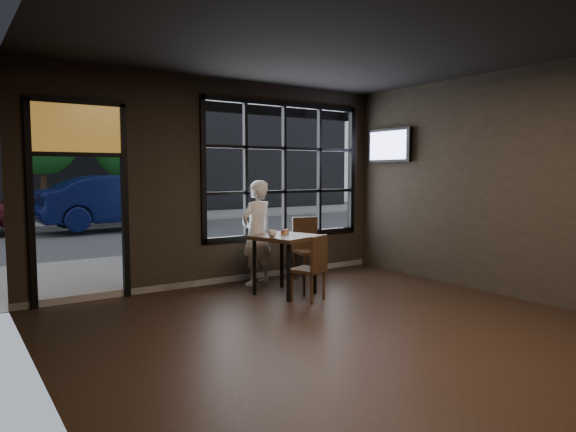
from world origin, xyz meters
TOP-DOWN VIEW (x-y plane):
  - floor at (0.00, 0.00)m, footprint 6.00×7.00m
  - ceiling at (0.00, 0.00)m, footprint 6.00×7.00m
  - wall_left at (-3.00, 0.00)m, footprint 0.04×7.00m
  - wall_right at (3.00, 0.00)m, footprint 0.04×7.00m
  - window_frame at (1.20, 3.50)m, footprint 3.06×0.12m
  - stained_transom at (-2.10, 3.50)m, footprint 1.20×0.06m
  - street_asphalt at (0.00, 24.00)m, footprint 60.00×41.00m
  - building_across at (0.00, 23.00)m, footprint 28.00×12.00m
  - cafe_table at (0.44, 2.33)m, footprint 1.01×1.01m
  - chair_near at (0.50, 1.85)m, footprint 0.51×0.51m
  - chair_window at (1.30, 2.89)m, footprint 0.53×0.53m
  - man at (0.42, 3.10)m, footprint 0.68×0.54m
  - hotdog at (0.50, 2.42)m, footprint 0.21×0.18m
  - cup at (0.19, 2.28)m, footprint 0.16×0.16m
  - tv at (2.93, 2.76)m, footprint 0.11×1.00m
  - navy_car at (0.85, 12.00)m, footprint 4.85×1.91m
  - tree_left at (-0.72, 15.48)m, footprint 2.36×2.36m
  - tree_right at (2.02, 15.31)m, footprint 2.22×2.22m

SIDE VIEW (x-z plane):
  - street_asphalt at x=0.00m, z-range -0.04..0.00m
  - floor at x=0.00m, z-range -0.02..0.00m
  - cafe_table at x=0.44m, z-range 0.00..0.87m
  - chair_near at x=0.50m, z-range 0.00..0.91m
  - chair_window at x=1.30m, z-range 0.00..1.02m
  - man at x=0.42m, z-range 0.00..1.64m
  - navy_car at x=0.85m, z-range 0.10..1.67m
  - hotdog at x=0.50m, z-range 0.86..0.92m
  - cup at x=0.19m, z-range 0.86..0.96m
  - wall_left at x=-3.00m, z-range 0.00..3.20m
  - wall_right at x=3.00m, z-range 0.00..3.20m
  - window_frame at x=1.20m, z-range 0.66..2.94m
  - tv at x=2.93m, z-range 1.94..2.53m
  - stained_transom at x=-2.10m, z-range 2.00..2.70m
  - tree_right at x=2.02m, z-range 0.77..4.56m
  - tree_left at x=-0.72m, z-range 0.82..4.84m
  - ceiling at x=0.00m, z-range 3.20..3.22m
  - building_across at x=0.00m, z-range 0.00..15.00m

